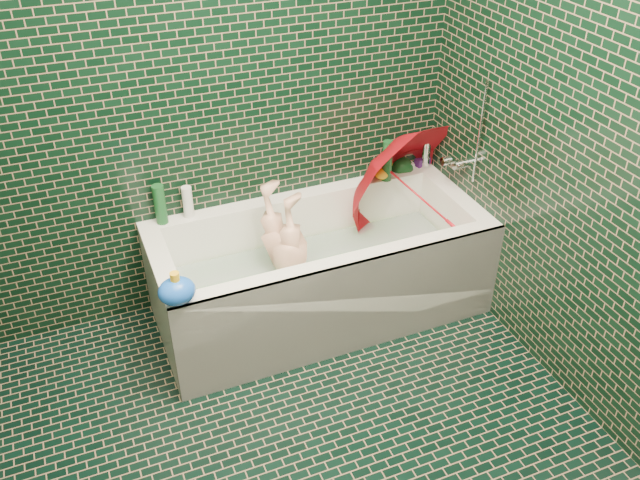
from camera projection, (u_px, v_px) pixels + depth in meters
name	position (u px, v px, depth m)	size (l,w,h in m)	color
wall_back	(200.00, 78.00, 3.15)	(2.80, 2.80, 0.00)	black
wall_right	(639.00, 156.00, 2.49)	(2.80, 2.80, 0.00)	black
bathtub	(321.00, 280.00, 3.57)	(1.70, 0.75, 0.55)	white
bath_mat	(320.00, 286.00, 3.62)	(1.35, 0.47, 0.01)	green
water	(320.00, 265.00, 3.54)	(1.48, 0.53, 0.00)	silver
faucet	(465.00, 157.00, 3.52)	(0.18, 0.19, 0.55)	silver
child	(291.00, 267.00, 3.50)	(0.34, 0.22, 0.94)	#DDA48A
umbrella	(417.00, 194.00, 3.66)	(0.72, 0.72, 0.63)	red
soap_bottle_a	(409.00, 170.00, 3.87)	(0.10, 0.10, 0.27)	white
soap_bottle_b	(425.00, 166.00, 3.91)	(0.09, 0.09, 0.20)	#4B1C6B
soap_bottle_c	(405.00, 173.00, 3.85)	(0.14, 0.14, 0.18)	#154921
bottle_right_tall	(387.00, 161.00, 3.72)	(0.06, 0.06, 0.23)	#154921
bottle_right_pump	(426.00, 153.00, 3.87)	(0.05, 0.05, 0.17)	silver
bottle_left_tall	(160.00, 204.00, 3.36)	(0.06, 0.06, 0.21)	#154921
bottle_left_short	(188.00, 202.00, 3.41)	(0.05, 0.05, 0.17)	white
rubber_duck	(384.00, 171.00, 3.76)	(0.13, 0.11, 0.10)	yellow
bath_toy	(177.00, 291.00, 2.85)	(0.19, 0.16, 0.16)	blue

